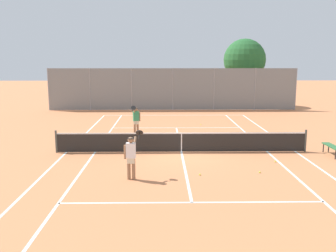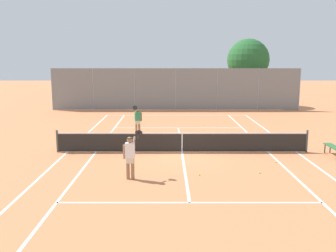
% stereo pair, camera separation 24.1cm
% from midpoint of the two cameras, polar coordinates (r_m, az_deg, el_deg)
% --- Properties ---
extents(ground_plane, '(120.00, 120.00, 0.00)m').
position_cam_midpoint_polar(ground_plane, '(17.96, 1.67, -3.98)').
color(ground_plane, '#CC7A4C').
extents(court_line_markings, '(11.10, 23.90, 0.01)m').
position_cam_midpoint_polar(court_line_markings, '(17.96, 1.67, -3.98)').
color(court_line_markings, silver).
rests_on(court_line_markings, ground).
extents(tennis_net, '(12.00, 0.10, 1.07)m').
position_cam_midpoint_polar(tennis_net, '(17.84, 1.68, -2.40)').
color(tennis_net, '#474C47').
rests_on(tennis_net, ground).
extents(player_near_side, '(0.70, 0.72, 1.77)m').
position_cam_midpoint_polar(player_near_side, '(13.83, -6.15, -4.40)').
color(player_near_side, '#936B4C').
rests_on(player_near_side, ground).
extents(player_far_left, '(0.51, 0.86, 1.77)m').
position_cam_midpoint_polar(player_far_left, '(21.99, -5.20, 1.07)').
color(player_far_left, '#936B4C').
rests_on(player_far_left, ground).
extents(loose_tennis_ball_0, '(0.07, 0.07, 0.07)m').
position_cam_midpoint_polar(loose_tennis_ball_0, '(14.48, 4.40, -7.38)').
color(loose_tennis_ball_0, '#D1DB33').
rests_on(loose_tennis_ball_0, ground).
extents(loose_tennis_ball_1, '(0.07, 0.07, 0.07)m').
position_cam_midpoint_polar(loose_tennis_ball_1, '(15.13, 13.37, -6.86)').
color(loose_tennis_ball_1, '#D1DB33').
rests_on(loose_tennis_ball_1, ground).
extents(loose_tennis_ball_2, '(0.07, 0.07, 0.07)m').
position_cam_midpoint_polar(loose_tennis_ball_2, '(25.35, 4.75, 0.24)').
color(loose_tennis_ball_2, '#D1DB33').
rests_on(loose_tennis_ball_2, ground).
extents(loose_tennis_ball_3, '(0.07, 0.07, 0.07)m').
position_cam_midpoint_polar(loose_tennis_ball_3, '(16.82, 15.64, -5.23)').
color(loose_tennis_ball_3, '#D1DB33').
rests_on(loose_tennis_ball_3, ground).
extents(loose_tennis_ball_4, '(0.07, 0.07, 0.07)m').
position_cam_midpoint_polar(loose_tennis_ball_4, '(22.17, -6.96, -1.24)').
color(loose_tennis_ball_4, '#D1DB33').
rests_on(loose_tennis_ball_4, ground).
extents(courtside_bench, '(0.36, 1.50, 0.47)m').
position_cam_midpoint_polar(courtside_bench, '(18.74, 23.41, -2.95)').
color(courtside_bench, '#2D6638').
rests_on(courtside_bench, ground).
extents(back_fence, '(21.49, 0.08, 3.63)m').
position_cam_midpoint_polar(back_fence, '(32.45, 0.52, 5.62)').
color(back_fence, gray).
rests_on(back_fence, ground).
extents(tree_behind_left, '(3.95, 3.95, 6.28)m').
position_cam_midpoint_polar(tree_behind_left, '(36.58, 11.37, 9.68)').
color(tree_behind_left, brown).
rests_on(tree_behind_left, ground).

